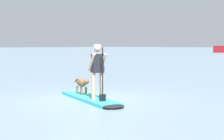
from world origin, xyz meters
name	(u,v)px	position (x,y,z in m)	size (l,w,h in m)	color
ground_plane	(89,100)	(0.00, 0.00, 0.00)	(400.00, 400.00, 0.00)	gray
paddleboard	(92,99)	(0.22, -0.07, 0.05)	(3.55, 1.66, 0.10)	#33B2BF
person_paddler	(98,68)	(0.60, -0.18, 1.06)	(0.67, 0.57, 1.66)	tan
dog	(82,83)	(-0.58, 0.17, 0.47)	(1.11, 0.43, 0.55)	brown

